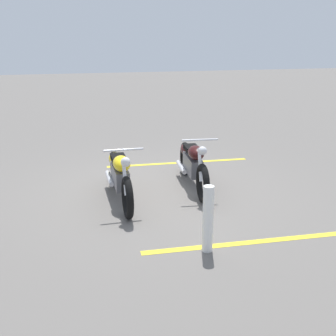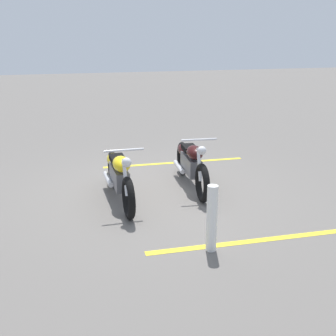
{
  "view_description": "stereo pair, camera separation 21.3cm",
  "coord_description": "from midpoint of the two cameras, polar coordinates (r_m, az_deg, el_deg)",
  "views": [
    {
      "loc": [
        6.87,
        -1.82,
        2.62
      ],
      "look_at": [
        0.73,
        0.0,
        0.65
      ],
      "focal_mm": 44.08,
      "sensor_mm": 36.0,
      "label": 1
    },
    {
      "loc": [
        6.8,
        -2.03,
        2.62
      ],
      "look_at": [
        0.73,
        0.0,
        0.65
      ],
      "focal_mm": 44.08,
      "sensor_mm": 36.0,
      "label": 2
    }
  ],
  "objects": [
    {
      "name": "motorcycle_bright_foreground",
      "position": [
        7.07,
        -5.85,
        -0.77
      ],
      "size": [
        2.23,
        0.62,
        1.04
      ],
      "rotation": [
        0.0,
        0.0,
        -0.04
      ],
      "color": "black",
      "rests_on": "ground"
    },
    {
      "name": "parking_stripe_near",
      "position": [
        9.29,
        2.09,
        0.73
      ],
      "size": [
        0.39,
        3.2,
        0.01
      ],
      "primitive_type": "cube",
      "rotation": [
        0.0,
        0.0,
        1.49
      ],
      "color": "yellow",
      "rests_on": "ground"
    },
    {
      "name": "parking_stripe_mid",
      "position": [
        5.87,
        13.24,
        -9.89
      ],
      "size": [
        0.39,
        3.2,
        0.01
      ],
      "primitive_type": "cube",
      "rotation": [
        0.0,
        0.0,
        1.49
      ],
      "color": "yellow",
      "rests_on": "ground"
    },
    {
      "name": "ground_plane",
      "position": [
        7.57,
        -0.76,
        -3.16
      ],
      "size": [
        60.0,
        60.0,
        0.0
      ],
      "primitive_type": "plane",
      "color": "#66605B"
    },
    {
      "name": "bollard_post",
      "position": [
        5.34,
        6.69,
        -7.05
      ],
      "size": [
        0.14,
        0.14,
        0.9
      ],
      "primitive_type": "cylinder",
      "color": "white",
      "rests_on": "ground"
    },
    {
      "name": "motorcycle_dark_foreground",
      "position": [
        7.7,
        4.19,
        0.79
      ],
      "size": [
        2.22,
        0.62,
        1.04
      ],
      "rotation": [
        0.0,
        0.0,
        -0.14
      ],
      "color": "black",
      "rests_on": "ground"
    }
  ]
}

